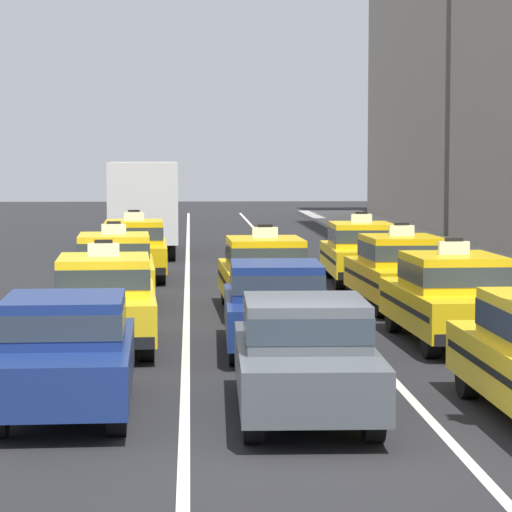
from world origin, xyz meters
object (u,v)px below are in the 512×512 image
at_px(taxi_left_second, 104,299).
at_px(taxi_right_second, 452,297).
at_px(taxi_left_third, 114,268).
at_px(taxi_right_third, 400,270).
at_px(taxi_left_fourth, 134,248).
at_px(sedan_center_nearest, 305,354).
at_px(sedan_center_second, 276,304).
at_px(box_truck_left_fifth, 144,205).
at_px(sedan_left_nearest, 65,350).
at_px(taxi_center_third, 265,273).
at_px(taxi_right_fourth, 361,251).

height_order(taxi_left_second, taxi_right_second, same).
height_order(taxi_left_third, taxi_right_third, same).
xyz_separation_m(taxi_left_fourth, taxi_right_third, (6.32, -6.95, 0.00)).
distance_m(sedan_center_nearest, sedan_center_second, 5.34).
height_order(sedan_center_second, taxi_right_second, taxi_right_second).
bearing_deg(taxi_left_fourth, sedan_center_second, -76.48).
distance_m(taxi_left_third, box_truck_left_fifth, 14.46).
bearing_deg(box_truck_left_fifth, sedan_left_nearest, -90.12).
xyz_separation_m(taxi_left_second, taxi_center_third, (3.18, 4.72, 0.00)).
height_order(sedan_center_second, taxi_right_third, taxi_right_third).
height_order(taxi_left_second, taxi_center_third, same).
distance_m(taxi_left_third, taxi_right_second, 8.94).
relative_size(taxi_left_fourth, sedan_center_second, 1.07).
bearing_deg(box_truck_left_fifth, taxi_right_third, -67.48).
height_order(taxi_left_second, taxi_right_fourth, same).
xyz_separation_m(taxi_left_fourth, box_truck_left_fifth, (-0.05, 8.41, 0.90)).
bearing_deg(taxi_center_third, taxi_left_third, 156.48).
distance_m(sedan_left_nearest, taxi_left_second, 5.43).
xyz_separation_m(sedan_center_second, taxi_right_second, (3.28, 0.65, 0.03)).
bearing_deg(sedan_center_nearest, taxi_left_fourth, 99.60).
xyz_separation_m(sedan_center_nearest, taxi_center_third, (0.14, 10.62, 0.03)).
bearing_deg(sedan_center_second, sedan_center_nearest, -90.08).
bearing_deg(taxi_left_fourth, taxi_center_third, -66.82).
xyz_separation_m(taxi_left_fourth, taxi_right_fourth, (6.21, -1.50, 0.00)).
bearing_deg(sedan_center_nearest, sedan_center_second, 89.92).
distance_m(sedan_left_nearest, sedan_center_nearest, 3.20).
bearing_deg(taxi_right_fourth, taxi_left_fourth, 166.41).
distance_m(taxi_left_second, taxi_left_third, 6.20).
bearing_deg(box_truck_left_fifth, taxi_right_fourth, -57.74).
relative_size(sedan_left_nearest, sedan_center_second, 1.00).
height_order(sedan_center_nearest, taxi_right_third, taxi_right_third).
distance_m(sedan_left_nearest, box_truck_left_fifth, 26.07).
bearing_deg(sedan_left_nearest, taxi_center_third, 71.94).
bearing_deg(taxi_right_fourth, sedan_center_nearest, -100.72).
distance_m(sedan_left_nearest, taxi_right_second, 8.50).
distance_m(sedan_center_nearest, taxi_right_third, 11.63).
bearing_deg(taxi_right_fourth, box_truck_left_fifth, 122.26).
distance_m(box_truck_left_fifth, sedan_center_second, 21.43).
bearing_deg(box_truck_left_fifth, sedan_center_second, -81.63).
bearing_deg(taxi_right_second, taxi_right_third, 90.32).
xyz_separation_m(sedan_left_nearest, taxi_right_third, (6.42, 10.69, 0.03)).
bearing_deg(taxi_left_third, sedan_center_nearest, -74.97).
height_order(sedan_left_nearest, taxi_right_second, taxi_right_second).
height_order(taxi_left_fourth, box_truck_left_fifth, box_truck_left_fifth).
distance_m(taxi_left_fourth, taxi_right_third, 9.40).
relative_size(taxi_left_third, taxi_right_second, 1.00).
relative_size(taxi_left_second, sedan_center_nearest, 1.07).
distance_m(sedan_center_nearest, taxi_center_third, 10.62).
relative_size(taxi_left_fourth, taxi_right_second, 1.00).
bearing_deg(taxi_left_second, box_truck_left_fifth, 90.21).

